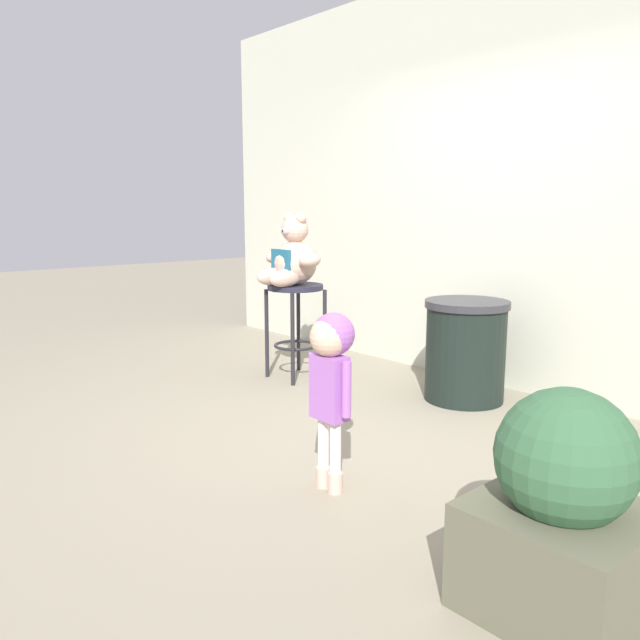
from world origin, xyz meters
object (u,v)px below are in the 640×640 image
(bar_stool_with_teddy, at_px, (296,310))
(teddy_bear, at_px, (292,259))
(trash_bin, at_px, (465,350))
(child_walking, at_px, (331,363))
(planter_with_shrub, at_px, (562,512))

(bar_stool_with_teddy, xyz_separation_m, teddy_bear, (0.00, -0.03, 0.41))
(bar_stool_with_teddy, relative_size, trash_bin, 1.06)
(teddy_bear, distance_m, child_walking, 2.07)
(bar_stool_with_teddy, xyz_separation_m, child_walking, (1.70, -1.17, 0.08))
(bar_stool_with_teddy, distance_m, planter_with_shrub, 3.14)
(child_walking, bearing_deg, bar_stool_with_teddy, -104.68)
(child_walking, height_order, trash_bin, child_walking)
(trash_bin, relative_size, planter_with_shrub, 0.92)
(planter_with_shrub, bearing_deg, child_walking, 177.49)
(teddy_bear, bearing_deg, child_walking, -33.99)
(teddy_bear, xyz_separation_m, planter_with_shrub, (2.89, -1.20, -0.60))
(teddy_bear, xyz_separation_m, child_walking, (1.70, -1.14, -0.33))
(bar_stool_with_teddy, relative_size, planter_with_shrub, 0.97)
(bar_stool_with_teddy, height_order, teddy_bear, teddy_bear)
(child_walking, relative_size, planter_with_shrub, 1.12)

